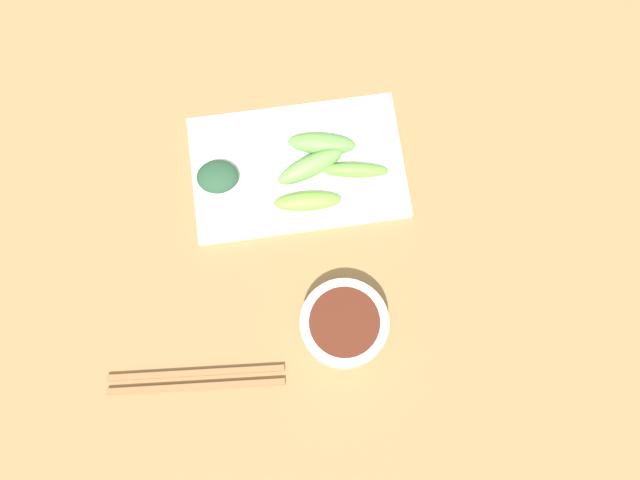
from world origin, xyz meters
name	(u,v)px	position (x,y,z in m)	size (l,w,h in m)	color
tabletop	(309,218)	(0.00, 0.00, 0.01)	(2.10, 2.10, 0.02)	#977145
sauce_bowl	(344,324)	(-0.16, -0.02, 0.04)	(0.11, 0.11, 0.04)	silver
serving_plate	(298,168)	(0.07, 0.01, 0.03)	(0.18, 0.29, 0.01)	white
broccoli_stalk_0	(321,144)	(0.09, -0.03, 0.04)	(0.03, 0.09, 0.03)	#68AD4C
broccoli_stalk_1	(355,170)	(0.05, -0.07, 0.04)	(0.02, 0.09, 0.02)	#6BB840
broccoli_stalk_2	(310,201)	(0.01, 0.00, 0.04)	(0.03, 0.09, 0.02)	#76AC41
broccoli_leafy_3	(218,177)	(0.07, 0.12, 0.04)	(0.05, 0.06, 0.02)	#264C32
broccoli_stalk_4	(310,166)	(0.06, -0.01, 0.05)	(0.03, 0.10, 0.03)	#73AD52
chopsticks	(196,380)	(-0.20, 0.17, 0.02)	(0.04, 0.23, 0.01)	olive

